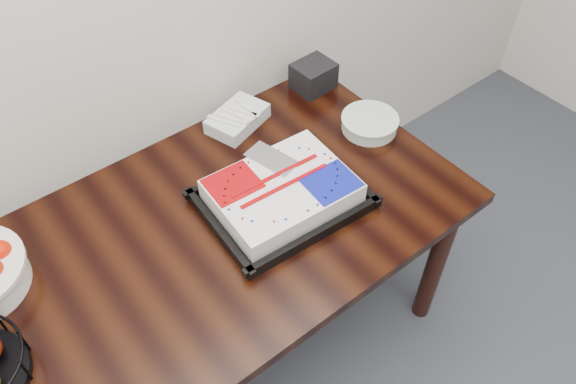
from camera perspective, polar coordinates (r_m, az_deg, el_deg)
table at (r=1.78m, az=-10.15°, el=-7.01°), size 1.80×0.90×0.75m
cake_tray at (r=1.76m, az=-0.61°, el=-0.18°), size 0.51×0.41×0.10m
plate_stack at (r=2.05m, az=8.29°, el=6.92°), size 0.21×0.21×0.05m
fork_bag at (r=2.05m, az=-5.16°, el=7.49°), size 0.25×0.20×0.06m
napkin_box at (r=2.20m, az=2.60°, el=11.70°), size 0.15×0.13×0.11m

